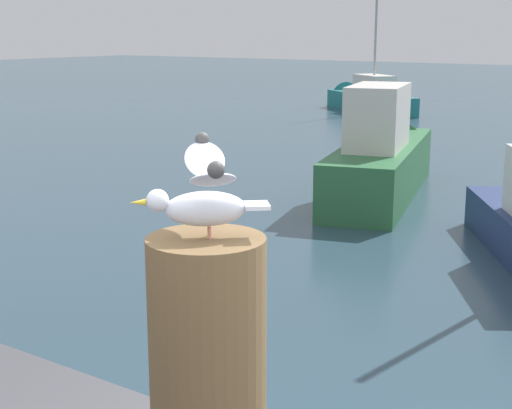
# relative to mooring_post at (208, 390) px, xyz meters

# --- Properties ---
(mooring_post) EXTENTS (0.34, 0.34, 0.94)m
(mooring_post) POSITION_rel_mooring_post_xyz_m (0.00, 0.00, 0.00)
(mooring_post) COLOR brown
(mooring_post) RESTS_ON harbor_quay
(seagull) EXTENTS (0.46, 0.49, 0.27)m
(seagull) POSITION_rel_mooring_post_xyz_m (-0.00, -0.00, 0.60)
(seagull) COLOR tan
(seagull) RESTS_ON mooring_post
(boat_green) EXTENTS (2.57, 5.59, 1.94)m
(boat_green) POSITION_rel_mooring_post_xyz_m (-4.31, 10.40, -1.10)
(boat_green) COLOR #2D6B3D
(boat_green) RESTS_ON ground_plane
(boat_teal) EXTENTS (4.92, 4.06, 4.83)m
(boat_teal) POSITION_rel_mooring_post_xyz_m (-10.87, 22.56, -1.30)
(boat_teal) COLOR #1E7075
(boat_teal) RESTS_ON ground_plane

